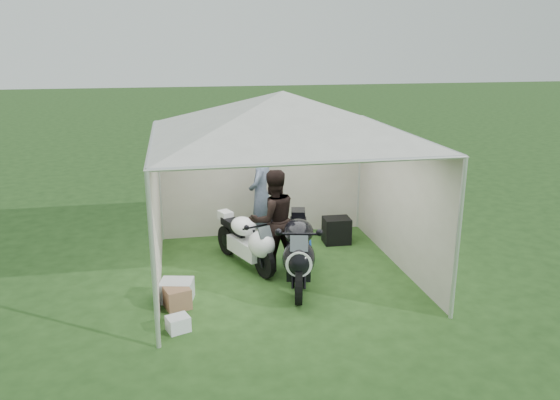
# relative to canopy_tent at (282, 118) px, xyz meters

# --- Properties ---
(ground) EXTENTS (80.00, 80.00, 0.00)m
(ground) POSITION_rel_canopy_tent_xyz_m (0.00, -0.03, -2.58)
(ground) COLOR #244519
(ground) RESTS_ON ground
(canopy_tent) EXTENTS (5.66, 5.66, 3.00)m
(canopy_tent) POSITION_rel_canopy_tent_xyz_m (0.00, 0.00, 0.00)
(canopy_tent) COLOR silver
(canopy_tent) RESTS_ON ground
(motorcycle_white) EXTENTS (0.90, 1.69, 0.88)m
(motorcycle_white) POSITION_rel_canopy_tent_xyz_m (-0.54, 0.30, -2.08)
(motorcycle_white) COLOR black
(motorcycle_white) RESTS_ON ground
(motorcycle_black) EXTENTS (0.77, 2.12, 1.06)m
(motorcycle_black) POSITION_rel_canopy_tent_xyz_m (0.15, -0.56, -1.99)
(motorcycle_black) COLOR black
(motorcycle_black) RESTS_ON ground
(paddock_stand) EXTENTS (0.52, 0.38, 0.35)m
(paddock_stand) POSITION_rel_canopy_tent_xyz_m (0.36, 0.39, -2.40)
(paddock_stand) COLOR blue
(paddock_stand) RESTS_ON ground
(person_dark_jacket) EXTENTS (0.96, 0.82, 1.72)m
(person_dark_jacket) POSITION_rel_canopy_tent_xyz_m (-0.12, 0.18, -1.71)
(person_dark_jacket) COLOR black
(person_dark_jacket) RESTS_ON ground
(person_blue_jacket) EXTENTS (0.72, 0.83, 1.91)m
(person_blue_jacket) POSITION_rel_canopy_tent_xyz_m (-0.13, 1.41, -1.62)
(person_blue_jacket) COLOR slate
(person_blue_jacket) RESTS_ON ground
(equipment_box) EXTENTS (0.51, 0.41, 0.50)m
(equipment_box) POSITION_rel_canopy_tent_xyz_m (1.29, 1.14, -2.33)
(equipment_box) COLOR black
(equipment_box) RESTS_ON ground
(crate_0) EXTENTS (0.54, 0.46, 0.31)m
(crate_0) POSITION_rel_canopy_tent_xyz_m (-1.75, -0.74, -2.42)
(crate_0) COLOR silver
(crate_0) RESTS_ON ground
(crate_1) EXTENTS (0.43, 0.43, 0.31)m
(crate_1) POSITION_rel_canopy_tent_xyz_m (-1.75, -0.98, -2.42)
(crate_1) COLOR #855E44
(crate_1) RESTS_ON ground
(crate_2) EXTENTS (0.35, 0.32, 0.21)m
(crate_2) POSITION_rel_canopy_tent_xyz_m (-1.75, -1.66, -2.47)
(crate_2) COLOR silver
(crate_2) RESTS_ON ground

